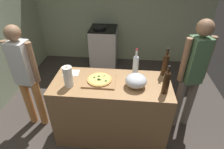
{
  "coord_description": "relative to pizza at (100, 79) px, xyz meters",
  "views": [
    {
      "loc": [
        0.3,
        -1.07,
        2.23
      ],
      "look_at": [
        0.11,
        0.84,
        0.97
      ],
      "focal_mm": 29.14,
      "sensor_mm": 36.0,
      "label": 1
    }
  ],
  "objects": [
    {
      "name": "wine_bottle_dark",
      "position": [
        0.77,
        -0.15,
        0.12
      ],
      "size": [
        0.07,
        0.07,
        0.35
      ],
      "color": "#331E0F",
      "rests_on": "counter"
    },
    {
      "name": "paper_towel_roll",
      "position": [
        -0.35,
        -0.12,
        0.1
      ],
      "size": [
        0.11,
        0.11,
        0.26
      ],
      "color": "white",
      "rests_on": "counter"
    },
    {
      "name": "ground_plane",
      "position": [
        0.03,
        0.79,
        -0.96
      ],
      "size": [
        4.24,
        3.68,
        0.02
      ],
      "primitive_type": "cube",
      "color": "#3F3833"
    },
    {
      "name": "person_in_red",
      "position": [
        1.19,
        0.27,
        0.0
      ],
      "size": [
        0.38,
        0.25,
        1.65
      ],
      "color": "slate",
      "rests_on": "ground_plane"
    },
    {
      "name": "stove",
      "position": [
        -0.22,
        1.98,
        -0.48
      ],
      "size": [
        0.58,
        0.64,
        0.96
      ],
      "color": "#B7B7BC",
      "rests_on": "ground_plane"
    },
    {
      "name": "recipe_sheet",
      "position": [
        -0.41,
        0.16,
        -0.03
      ],
      "size": [
        0.22,
        0.16,
        0.0
      ],
      "primitive_type": "cube",
      "rotation": [
        0.0,
        0.0,
        0.06
      ],
      "color": "white",
      "rests_on": "counter"
    },
    {
      "name": "kitchen_wall_rear",
      "position": [
        0.03,
        2.38,
        0.35
      ],
      "size": [
        4.24,
        0.1,
        2.6
      ],
      "primitive_type": "cube",
      "color": "#99A889",
      "rests_on": "ground_plane"
    },
    {
      "name": "wine_bottle_amber",
      "position": [
        0.81,
        0.24,
        0.14
      ],
      "size": [
        0.08,
        0.08,
        0.38
      ],
      "color": "#331E0F",
      "rests_on": "counter"
    },
    {
      "name": "counter",
      "position": [
        0.15,
        -0.01,
        -0.49
      ],
      "size": [
        1.48,
        0.63,
        0.92
      ],
      "primitive_type": "cube",
      "color": "#9E7247",
      "rests_on": "ground_plane"
    },
    {
      "name": "cutting_board",
      "position": [
        -0.0,
        0.0,
        -0.02
      ],
      "size": [
        0.4,
        0.32,
        0.02
      ],
      "primitive_type": "cube",
      "color": "#9E7247",
      "rests_on": "counter"
    },
    {
      "name": "person_in_stripes",
      "position": [
        -1.02,
        0.09,
        -0.04
      ],
      "size": [
        0.39,
        0.22,
        1.57
      ],
      "color": "#D88C4C",
      "rests_on": "ground_plane"
    },
    {
      "name": "mixing_bowl",
      "position": [
        0.44,
        -0.06,
        0.05
      ],
      "size": [
        0.26,
        0.26,
        0.16
      ],
      "color": "#B2B2B7",
      "rests_on": "counter"
    },
    {
      "name": "wine_bottle_clear",
      "position": [
        0.44,
        0.19,
        0.13
      ],
      "size": [
        0.07,
        0.07,
        0.37
      ],
      "color": "silver",
      "rests_on": "counter"
    },
    {
      "name": "pizza",
      "position": [
        0.0,
        0.0,
        0.0
      ],
      "size": [
        0.3,
        0.3,
        0.03
      ],
      "color": "tan",
      "rests_on": "cutting_board"
    }
  ]
}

